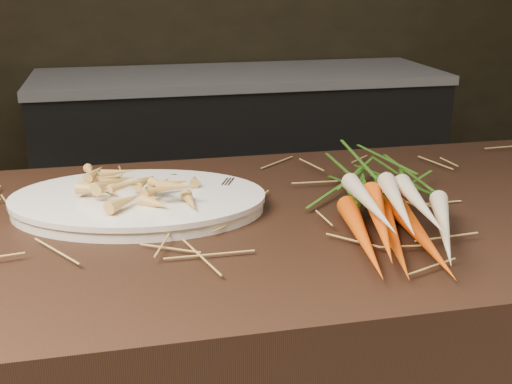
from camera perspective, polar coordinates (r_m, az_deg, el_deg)
back_counter at (r=3.02m, az=-1.42°, el=2.72°), size 1.82×0.62×0.84m
straw_bedding at (r=1.06m, az=1.73°, el=-1.54°), size 1.40×0.60×0.02m
root_veg_bunch at (r=1.06m, az=10.95°, el=0.24°), size 0.24×0.51×0.09m
serving_platter at (r=1.09m, az=-10.40°, el=-1.04°), size 0.46×0.35×0.02m
roasted_veg_heap at (r=1.08m, az=-10.51°, el=0.68°), size 0.23×0.18×0.05m
serving_fork at (r=1.06m, az=-2.56°, el=-0.64°), size 0.08×0.15×0.00m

